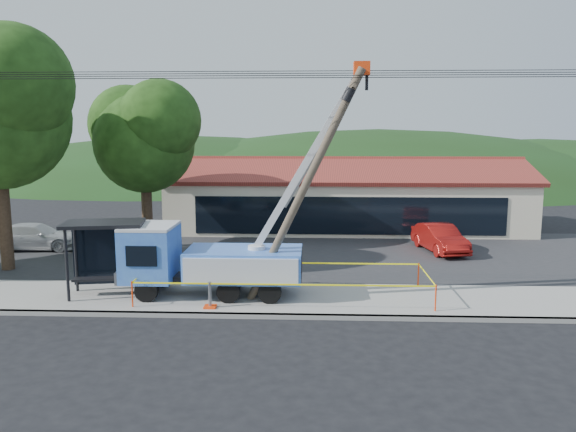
# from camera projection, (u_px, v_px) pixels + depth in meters

# --- Properties ---
(ground) EXTENTS (120.00, 120.00, 0.00)m
(ground) POSITION_uv_depth(u_px,v_px,m) (252.00, 341.00, 17.17)
(ground) COLOR black
(ground) RESTS_ON ground
(curb) EXTENTS (60.00, 0.25, 0.15)m
(curb) POSITION_uv_depth(u_px,v_px,m) (258.00, 316.00, 19.23)
(curb) COLOR #98948E
(curb) RESTS_ON ground
(sidewalk) EXTENTS (60.00, 4.00, 0.15)m
(sidewalk) POSITION_uv_depth(u_px,v_px,m) (263.00, 299.00, 21.11)
(sidewalk) COLOR #98948E
(sidewalk) RESTS_ON ground
(parking_lot) EXTENTS (60.00, 12.00, 0.10)m
(parking_lot) POSITION_uv_depth(u_px,v_px,m) (277.00, 253.00, 29.01)
(parking_lot) COLOR #28282B
(parking_lot) RESTS_ON ground
(strip_mall) EXTENTS (22.50, 8.53, 4.67)m
(strip_mall) POSITION_uv_depth(u_px,v_px,m) (346.00, 199.00, 36.43)
(strip_mall) COLOR beige
(strip_mall) RESTS_ON ground
(tree_lot) EXTENTS (6.30, 5.60, 8.94)m
(tree_lot) POSITION_uv_depth(u_px,v_px,m) (144.00, 133.00, 29.35)
(tree_lot) COLOR #332316
(tree_lot) RESTS_ON ground
(hill_west) EXTENTS (78.40, 56.00, 28.00)m
(hill_west) POSITION_uv_depth(u_px,v_px,m) (181.00, 179.00, 72.11)
(hill_west) COLOR #1B3413
(hill_west) RESTS_ON ground
(hill_center) EXTENTS (89.60, 64.00, 32.00)m
(hill_center) POSITION_uv_depth(u_px,v_px,m) (377.00, 180.00, 71.04)
(hill_center) COLOR #1B3413
(hill_center) RESTS_ON ground
(hill_east) EXTENTS (72.80, 52.00, 26.00)m
(hill_east) POSITION_uv_depth(u_px,v_px,m) (537.00, 181.00, 70.18)
(hill_east) COLOR #1B3413
(hill_east) RESTS_ON ground
(utility_truck) EXTENTS (9.20, 3.63, 8.62)m
(utility_truck) POSITION_uv_depth(u_px,v_px,m) (208.00, 257.00, 21.27)
(utility_truck) COLOR black
(utility_truck) RESTS_ON ground
(leaning_pole) EXTENTS (4.26, 1.65, 8.51)m
(leaning_pole) POSITION_uv_depth(u_px,v_px,m) (310.00, 175.00, 20.15)
(leaning_pole) COLOR #4F4533
(leaning_pole) RESTS_ON ground
(bus_shelter) EXTENTS (3.17, 2.26, 2.81)m
(bus_shelter) POSITION_uv_depth(u_px,v_px,m) (105.00, 241.00, 21.31)
(bus_shelter) COLOR black
(bus_shelter) RESTS_ON ground
(caution_tape) EXTENTS (10.73, 3.26, 0.94)m
(caution_tape) POSITION_uv_depth(u_px,v_px,m) (284.00, 278.00, 21.22)
(caution_tape) COLOR #FF3D0D
(caution_tape) RESTS_ON ground
(car_silver) EXTENTS (3.27, 4.39, 1.39)m
(car_silver) POSITION_uv_depth(u_px,v_px,m) (97.00, 259.00, 27.93)
(car_silver) COLOR silver
(car_silver) RESTS_ON ground
(car_red) EXTENTS (2.35, 4.54, 1.42)m
(car_red) POSITION_uv_depth(u_px,v_px,m) (439.00, 253.00, 29.23)
(car_red) COLOR maroon
(car_red) RESTS_ON ground
(car_white) EXTENTS (4.87, 2.31, 1.37)m
(car_white) POSITION_uv_depth(u_px,v_px,m) (37.00, 251.00, 29.78)
(car_white) COLOR silver
(car_white) RESTS_ON ground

